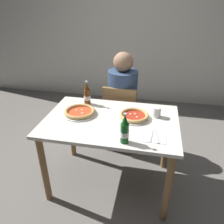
# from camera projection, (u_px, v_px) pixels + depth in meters

# --- Properties ---
(ground_plane) EXTENTS (8.00, 8.00, 0.00)m
(ground_plane) POSITION_uv_depth(u_px,v_px,m) (111.00, 181.00, 2.31)
(ground_plane) COLOR slate
(back_wall_tiled) EXTENTS (7.00, 0.10, 2.60)m
(back_wall_tiled) POSITION_uv_depth(u_px,v_px,m) (138.00, 26.00, 3.60)
(back_wall_tiled) COLOR silver
(back_wall_tiled) RESTS_ON ground_plane
(dining_table_main) EXTENTS (1.20, 0.80, 0.75)m
(dining_table_main) POSITION_uv_depth(u_px,v_px,m) (111.00, 130.00, 2.01)
(dining_table_main) COLOR silver
(dining_table_main) RESTS_ON ground_plane
(chair_behind_table) EXTENTS (0.42, 0.42, 0.85)m
(chair_behind_table) POSITION_uv_depth(u_px,v_px,m) (121.00, 114.00, 2.61)
(chair_behind_table) COLOR olive
(chair_behind_table) RESTS_ON ground_plane
(diner_seated) EXTENTS (0.34, 0.34, 1.21)m
(diner_seated) POSITION_uv_depth(u_px,v_px,m) (122.00, 105.00, 2.61)
(diner_seated) COLOR #2D3342
(diner_seated) RESTS_ON ground_plane
(pizza_margherita_near) EXTENTS (0.31, 0.31, 0.04)m
(pizza_margherita_near) POSITION_uv_depth(u_px,v_px,m) (80.00, 112.00, 2.04)
(pizza_margherita_near) COLOR white
(pizza_margherita_near) RESTS_ON dining_table_main
(pizza_marinara_far) EXTENTS (0.29, 0.29, 0.04)m
(pizza_marinara_far) POSITION_uv_depth(u_px,v_px,m) (134.00, 116.00, 1.98)
(pizza_marinara_far) COLOR white
(pizza_marinara_far) RESTS_ON dining_table_main
(beer_bottle_left) EXTENTS (0.07, 0.07, 0.25)m
(beer_bottle_left) POSITION_uv_depth(u_px,v_px,m) (125.00, 130.00, 1.61)
(beer_bottle_left) COLOR #14591E
(beer_bottle_left) RESTS_ON dining_table_main
(beer_bottle_center) EXTENTS (0.07, 0.07, 0.25)m
(beer_bottle_center) POSITION_uv_depth(u_px,v_px,m) (87.00, 95.00, 2.20)
(beer_bottle_center) COLOR #512D0F
(beer_bottle_center) RESTS_ON dining_table_main
(napkin_with_cutlery) EXTENTS (0.18, 0.19, 0.01)m
(napkin_with_cutlery) POSITION_uv_depth(u_px,v_px,m) (154.00, 136.00, 1.72)
(napkin_with_cutlery) COLOR white
(napkin_with_cutlery) RESTS_ON dining_table_main
(paper_cup) EXTENTS (0.07, 0.07, 0.09)m
(paper_cup) POSITION_uv_depth(u_px,v_px,m) (157.00, 112.00, 1.98)
(paper_cup) COLOR white
(paper_cup) RESTS_ON dining_table_main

